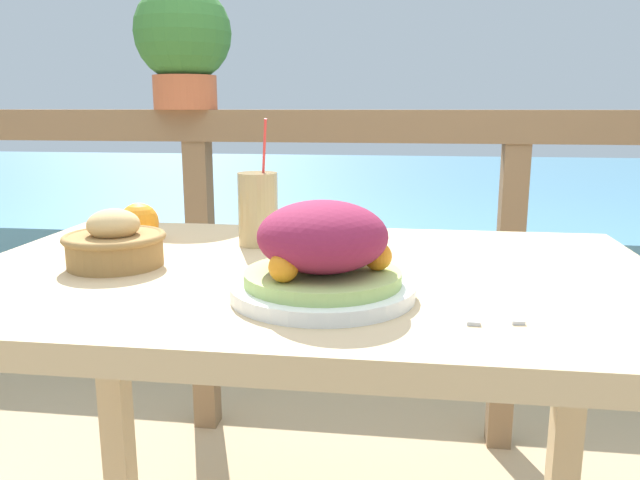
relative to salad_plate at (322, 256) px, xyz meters
The scene contains 10 objects.
patio_table 0.23m from the salad_plate, 105.81° to the left, with size 1.15×0.73×0.74m.
railing_fence 0.95m from the salad_plate, 92.57° to the left, with size 2.80×0.08×0.99m.
sea_backdrop 3.49m from the salad_plate, 90.71° to the left, with size 12.00×4.00×0.52m.
salad_plate is the anchor object (origin of this frame).
drink_glass 0.36m from the salad_plate, 117.63° to the left, with size 0.08×0.08×0.24m.
bread_basket 0.39m from the salad_plate, 160.99° to the left, with size 0.17×0.17×0.10m.
potted_plant 1.15m from the salad_plate, 118.99° to the left, with size 0.28×0.28×0.35m.
fork 0.21m from the salad_plate, ahead, with size 0.02×0.18×0.00m.
knife 0.25m from the salad_plate, ahead, with size 0.03×0.18×0.00m.
orange_near_basket 0.51m from the salad_plate, 142.23° to the left, with size 0.08×0.08×0.08m.
Camera 1 is at (0.15, -0.98, 1.00)m, focal length 35.00 mm.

